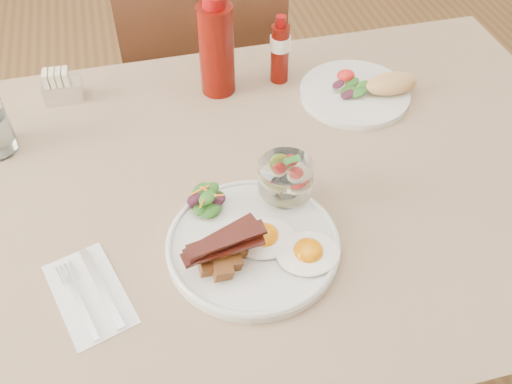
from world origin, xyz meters
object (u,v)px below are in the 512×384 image
object	(u,v)px
fruit_cup	(286,177)
hot_sauce_bottle	(280,50)
chair_far	(202,79)
main_plate	(253,245)
ketchup_bottle	(216,48)
second_plate	(363,90)
table	(259,214)
sugar_caddy	(61,88)

from	to	relation	value
fruit_cup	hot_sauce_bottle	distance (m)	0.37
chair_far	main_plate	xyz separation A→B (m)	(-0.05, -0.81, 0.24)
main_plate	ketchup_bottle	world-z (taller)	ketchup_bottle
hot_sauce_bottle	second_plate	bearing A→B (deg)	-33.06
fruit_cup	ketchup_bottle	world-z (taller)	ketchup_bottle
table	sugar_caddy	distance (m)	0.49
second_plate	hot_sauce_bottle	world-z (taller)	hot_sauce_bottle
ketchup_bottle	hot_sauce_bottle	world-z (taller)	ketchup_bottle
table	second_plate	distance (m)	0.35
sugar_caddy	table	bearing A→B (deg)	-41.72
chair_far	main_plate	distance (m)	0.84
table	sugar_caddy	bearing A→B (deg)	135.22
main_plate	ketchup_bottle	size ratio (longest dim) A/B	1.31
chair_far	table	bearing A→B (deg)	-90.00
second_plate	main_plate	bearing A→B (deg)	-133.51
fruit_cup	ketchup_bottle	distance (m)	0.36
main_plate	fruit_cup	size ratio (longest dim) A/B	3.00
table	chair_far	bearing A→B (deg)	90.00
chair_far	hot_sauce_bottle	size ratio (longest dim) A/B	6.14
main_plate	hot_sauce_bottle	size ratio (longest dim) A/B	1.85
fruit_cup	second_plate	xyz separation A→B (m)	(0.25, 0.26, -0.05)
main_plate	second_plate	world-z (taller)	second_plate
chair_far	ketchup_bottle	xyz separation A→B (m)	(-0.02, -0.37, 0.33)
table	hot_sauce_bottle	distance (m)	0.36
main_plate	hot_sauce_bottle	distance (m)	0.48
fruit_cup	ketchup_bottle	bearing A→B (deg)	96.95
table	ketchup_bottle	world-z (taller)	ketchup_bottle
second_plate	hot_sauce_bottle	bearing A→B (deg)	146.94
table	chair_far	distance (m)	0.68
chair_far	second_plate	xyz separation A→B (m)	(0.27, -0.47, 0.24)
main_plate	second_plate	bearing A→B (deg)	46.49
main_plate	sugar_caddy	size ratio (longest dim) A/B	3.49
second_plate	sugar_caddy	xyz separation A→B (m)	(-0.61, 0.14, 0.01)
chair_far	ketchup_bottle	distance (m)	0.50
hot_sauce_bottle	table	bearing A→B (deg)	-111.97
fruit_cup	main_plate	bearing A→B (deg)	-133.64
main_plate	fruit_cup	distance (m)	0.12
hot_sauce_bottle	main_plate	bearing A→B (deg)	-110.78
main_plate	fruit_cup	xyz separation A→B (m)	(0.08, 0.08, 0.06)
ketchup_bottle	hot_sauce_bottle	xyz separation A→B (m)	(0.13, 0.00, -0.03)
main_plate	fruit_cup	world-z (taller)	fruit_cup
second_plate	hot_sauce_bottle	xyz separation A→B (m)	(-0.16, 0.10, 0.06)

